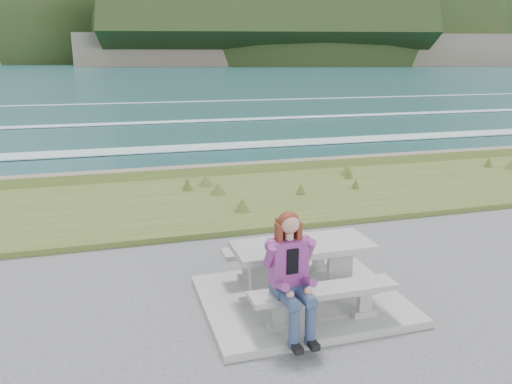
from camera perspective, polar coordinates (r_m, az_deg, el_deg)
concrete_slab at (r=6.81m, az=5.21°, el=-12.16°), size 2.60×2.10×0.10m
picnic_table at (r=6.54m, az=5.34°, el=-7.23°), size 1.80×0.75×0.75m
bench_landward at (r=6.06m, az=7.78°, el=-11.66°), size 1.80×0.35×0.45m
bench_seaward at (r=7.24m, az=3.23°, el=-6.93°), size 1.80×0.35×0.45m
grass_verge at (r=11.30m, az=-4.14°, el=-1.17°), size 160.00×4.50×0.22m
shore_drop at (r=14.06m, az=-6.69°, el=2.02°), size 160.00×0.80×2.20m
ocean at (r=31.17m, az=-12.13°, el=5.74°), size 1600.00×1600.00×0.09m
headland_range at (r=447.50m, az=9.36°, el=15.80°), size 729.83×363.95×205.04m
seated_woman at (r=5.71m, az=4.26°, el=-11.33°), size 0.43×0.73×1.42m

